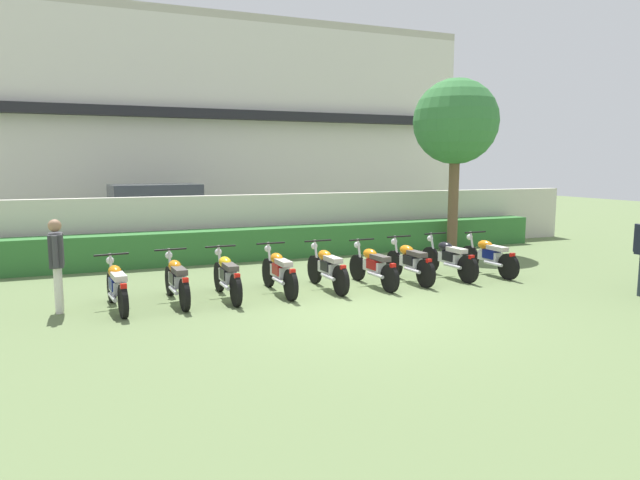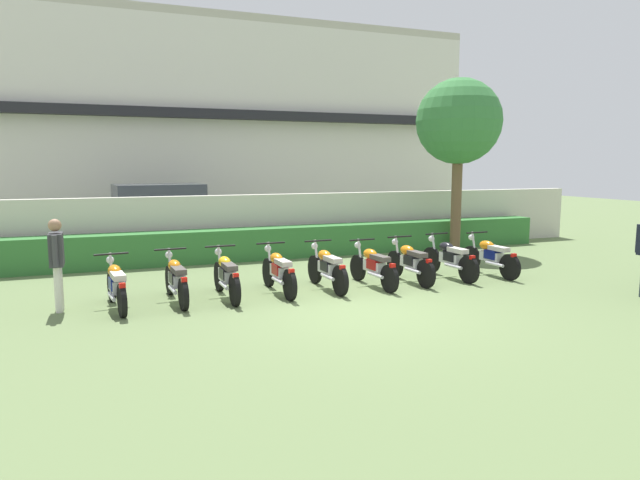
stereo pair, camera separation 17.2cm
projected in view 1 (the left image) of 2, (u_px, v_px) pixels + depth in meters
The scene contains 16 objects.
ground at pixel (366, 311), 9.74m from camera, with size 60.00×60.00×0.00m, color #607547.
building at pixel (195, 126), 24.30m from camera, with size 22.44×6.50×8.33m.
compound_wall at pixel (260, 225), 15.66m from camera, with size 21.32×0.30×1.69m, color beige.
hedge_row at pixel (267, 243), 15.07m from camera, with size 17.05×0.70×0.84m, color #337033.
parked_car at pixel (161, 214), 17.96m from camera, with size 4.65×2.42×1.89m.
tree_near_inspector at pixel (456, 123), 16.10m from camera, with size 2.45×2.45×4.97m.
motorcycle_in_row_0 at pixel (117, 285), 9.76m from camera, with size 0.60×1.77×0.94m.
motorcycle_in_row_1 at pixel (177, 279), 10.26m from camera, with size 0.60×1.88×0.94m.
motorcycle_in_row_2 at pixel (227, 275), 10.58m from camera, with size 0.60×1.89×0.95m.
motorcycle_in_row_3 at pixel (279, 271), 11.01m from camera, with size 0.60×1.91×0.95m.
motorcycle_in_row_4 at pixel (327, 268), 11.36m from camera, with size 0.60×1.87×0.96m.
motorcycle_in_row_5 at pixel (373, 266), 11.65m from camera, with size 0.60×1.87×0.94m.
motorcycle_in_row_6 at pixel (410, 262), 12.06m from camera, with size 0.60×1.84×0.96m.
motorcycle_in_row_7 at pixel (448, 258), 12.54m from camera, with size 0.60×1.94×0.96m.
motorcycle_in_row_8 at pixel (489, 256), 12.87m from camera, with size 0.60×1.89×0.95m.
inspector_person at pixel (57, 258), 9.55m from camera, with size 0.22×0.66×1.61m.
Camera 1 is at (-4.33, -8.47, 2.55)m, focal length 31.42 mm.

